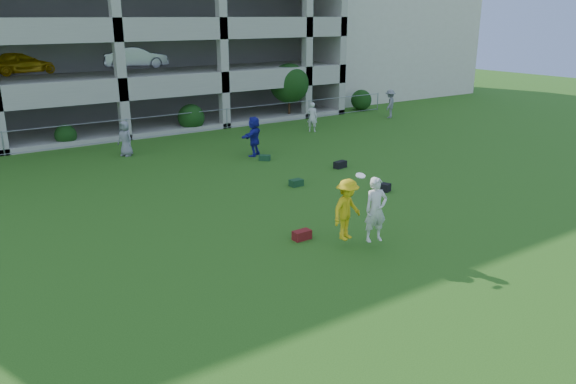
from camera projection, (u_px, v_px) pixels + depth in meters
ground at (368, 266)px, 14.99m from camera, size 100.00×100.00×0.00m
stucco_building at (351, 32)px, 47.89m from camera, size 16.00×14.00×10.00m
bystander_c at (125, 139)px, 26.51m from camera, size 0.84×0.97×1.67m
bystander_d at (254, 136)px, 26.52m from camera, size 1.75×1.46×1.88m
bystander_e at (312, 117)px, 32.03m from camera, size 0.70×0.74×1.70m
bystander_f at (390, 104)px, 36.36m from camera, size 1.35×1.22×1.82m
bag_red_a at (302, 235)px, 16.75m from camera, size 0.56×0.32×0.28m
bag_green_c at (296, 183)px, 22.00m from camera, size 0.52×0.37×0.26m
crate_d at (385, 187)px, 21.32m from camera, size 0.45×0.45×0.30m
bag_black_e at (340, 165)px, 24.60m from camera, size 0.65×0.41×0.30m
bag_green_g at (265, 158)px, 25.86m from camera, size 0.57×0.56×0.25m
frisbee_contest at (356, 209)px, 15.93m from camera, size 1.64×1.31×2.03m
parking_garage at (73, 22)px, 34.99m from camera, size 30.00×14.00×12.00m
fence at (127, 129)px, 29.77m from camera, size 36.06×0.06×1.20m
shrub_row at (199, 104)px, 32.52m from camera, size 34.38×2.52×3.50m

